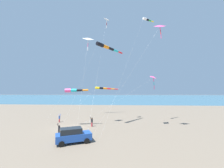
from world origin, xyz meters
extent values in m
plane|color=#756654|center=(0.00, 0.00, 0.00)|extent=(600.00, 600.00, 0.00)
cube|color=#386B84|center=(165.00, 0.00, 0.00)|extent=(240.00, 600.00, 0.01)
cube|color=#1E479E|center=(-7.09, -3.05, 0.75)|extent=(3.54, 4.68, 0.84)
cube|color=black|center=(-7.25, -2.75, 1.51)|extent=(2.59, 3.03, 0.68)
cylinder|color=black|center=(-5.62, -3.96, 0.33)|extent=(0.49, 0.69, 0.66)
cylinder|color=black|center=(-7.29, -4.77, 0.33)|extent=(0.49, 0.69, 0.66)
cylinder|color=black|center=(-6.90, -1.34, 0.33)|extent=(0.49, 0.69, 0.66)
cylinder|color=black|center=(-8.57, -2.14, 0.33)|extent=(0.49, 0.69, 0.66)
cube|color=#EF4C93|center=(-4.37, -3.66, 0.18)|extent=(0.60, 0.40, 0.36)
cube|color=white|center=(-4.37, -3.66, 0.39)|extent=(0.62, 0.42, 0.06)
cube|color=#B72833|center=(1.43, -3.53, 0.37)|extent=(0.32, 0.22, 0.74)
cylinder|color=#232328|center=(1.43, -3.53, 1.05)|extent=(0.42, 0.42, 0.61)
sphere|color=brown|center=(1.43, -3.53, 1.47)|extent=(0.23, 0.23, 0.23)
cylinder|color=#232328|center=(1.25, -3.64, 1.51)|extent=(0.39, 0.18, 0.47)
cylinder|color=#232328|center=(1.33, -3.35, 1.51)|extent=(0.39, 0.18, 0.47)
cube|color=#B72833|center=(4.66, 4.11, 0.36)|extent=(0.30, 0.17, 0.72)
cylinder|color=#335199|center=(4.66, 4.11, 1.02)|extent=(0.36, 0.36, 0.60)
sphere|color=tan|center=(4.66, 4.11, 1.43)|extent=(0.23, 0.23, 0.23)
cylinder|color=#335199|center=(4.79, 4.27, 1.47)|extent=(0.37, 0.13, 0.45)
cylinder|color=#335199|center=(4.82, 3.98, 1.47)|extent=(0.37, 0.13, 0.45)
cube|color=#232328|center=(-3.44, 0.50, 0.33)|extent=(0.14, 0.26, 0.65)
cylinder|color=#232328|center=(-3.44, 0.50, 0.92)|extent=(0.31, 0.31, 0.54)
sphere|color=tan|center=(-3.44, 0.50, 1.29)|extent=(0.20, 0.20, 0.20)
cylinder|color=#232328|center=(-3.57, 0.63, 1.33)|extent=(0.09, 0.33, 0.41)
cylinder|color=#232328|center=(-3.31, 0.63, 1.33)|extent=(0.09, 0.33, 0.41)
pyramid|color=#EF4C93|center=(2.39, -15.01, 9.19)|extent=(1.91, 1.79, 0.60)
cylinder|color=black|center=(2.41, -14.98, 9.10)|extent=(0.81, 1.09, 0.61)
cylinder|color=#EF4C93|center=(2.40, -15.02, 8.66)|extent=(0.16, 0.22, 0.74)
cylinder|color=#1EB7C6|center=(2.39, -15.10, 7.94)|extent=(0.14, 0.20, 0.74)
cylinder|color=#EF4C93|center=(2.44, -15.14, 7.21)|extent=(0.21, 0.15, 0.74)
cylinder|color=white|center=(3.12, -8.15, 4.52)|extent=(1.43, 13.66, 9.05)
pyramid|color=#EF4C93|center=(-0.99, -15.52, 17.50)|extent=(0.95, 1.55, 0.73)
cylinder|color=black|center=(-0.94, -15.52, 17.43)|extent=(1.13, 0.05, 0.83)
cylinder|color=#EF4C93|center=(-0.98, -15.54, 17.01)|extent=(0.23, 0.21, 0.71)
cylinder|color=red|center=(-1.03, -15.59, 16.32)|extent=(0.16, 0.19, 0.70)
cylinder|color=#EF4C93|center=(-1.02, -15.65, 15.63)|extent=(0.18, 0.21, 0.70)
cylinder|color=white|center=(-1.79, -10.11, 8.69)|extent=(1.72, 10.82, 17.38)
pyramid|color=white|center=(1.78, -2.61, 16.71)|extent=(1.54, 1.92, 0.79)
cylinder|color=black|center=(1.84, -2.59, 16.63)|extent=(1.17, 0.47, 0.88)
cylinder|color=white|center=(1.83, -2.57, 16.18)|extent=(0.15, 0.18, 0.76)
cylinder|color=#EF4C93|center=(1.81, -2.54, 15.43)|extent=(0.18, 0.16, 0.75)
cylinder|color=white|center=(1.79, -2.55, 14.68)|extent=(0.16, 0.18, 0.75)
cylinder|color=white|center=(-2.22, -2.81, 8.29)|extent=(8.11, 0.44, 16.57)
cylinder|color=yellow|center=(16.61, -1.81, 7.56)|extent=(1.08, 1.38, 0.72)
cylinder|color=black|center=(17.07, -2.90, 7.49)|extent=(1.01, 1.35, 0.65)
cylinder|color=orange|center=(17.52, -3.99, 7.42)|extent=(0.94, 1.32, 0.58)
cylinder|color=red|center=(17.98, -5.08, 7.36)|extent=(0.87, 1.29, 0.51)
cylinder|color=orange|center=(18.43, -6.18, 7.29)|extent=(0.80, 1.25, 0.43)
cylinder|color=red|center=(18.89, -7.27, 7.23)|extent=(0.74, 1.22, 0.36)
cylinder|color=white|center=(10.36, 1.02, 3.71)|extent=(12.06, 4.57, 7.43)
cylinder|color=#EF4C93|center=(1.16, 0.99, 6.63)|extent=(0.89, 1.19, 0.74)
cylinder|color=#1EB7C6|center=(1.34, -0.07, 6.66)|extent=(0.76, 1.17, 0.61)
cylinder|color=black|center=(1.52, -1.13, 6.68)|extent=(0.63, 1.15, 0.48)
cylinder|color=orange|center=(1.70, -2.19, 6.71)|extent=(0.50, 1.12, 0.35)
cylinder|color=white|center=(2.66, 4.24, 3.22)|extent=(3.18, 5.46, 6.44)
cylinder|color=white|center=(3.73, -13.73, 21.21)|extent=(0.87, 0.92, 0.52)
cylinder|color=black|center=(4.20, -14.33, 21.24)|extent=(0.80, 0.86, 0.43)
cylinder|color=green|center=(4.68, -14.94, 21.27)|extent=(0.73, 0.80, 0.34)
cylinder|color=yellow|center=(5.16, -15.54, 21.31)|extent=(0.65, 0.75, 0.25)
cylinder|color=white|center=(-0.97, -9.75, 10.54)|extent=(8.92, 7.37, 21.07)
cylinder|color=black|center=(0.69, -5.08, 15.09)|extent=(1.63, 1.47, 0.75)
cylinder|color=orange|center=(1.89, -5.98, 15.03)|extent=(1.57, 1.39, 0.66)
cylinder|color=black|center=(3.08, -6.87, 14.98)|extent=(1.51, 1.31, 0.56)
cylinder|color=#1EB7C6|center=(4.27, -7.76, 14.92)|extent=(1.45, 1.23, 0.46)
cylinder|color=red|center=(5.46, -8.66, 14.87)|extent=(1.39, 1.15, 0.37)
cylinder|color=white|center=(1.12, -1.19, 7.47)|extent=(2.04, 6.92, 14.94)
pyramid|color=white|center=(4.89, -5.89, 22.04)|extent=(1.61, 1.45, 0.56)
cylinder|color=black|center=(4.91, -5.86, 21.97)|extent=(0.60, 0.95, 0.59)
cylinder|color=white|center=(4.94, -5.83, 21.60)|extent=(0.20, 0.19, 0.63)
cylinder|color=red|center=(4.96, -5.83, 20.98)|extent=(0.16, 0.18, 0.62)
cylinder|color=white|center=(4.95, -5.83, 20.37)|extent=(0.14, 0.18, 0.62)
cylinder|color=white|center=(-0.52, -5.12, 10.96)|extent=(10.87, 1.48, 21.92)
camera|label=1|loc=(-25.04, -9.18, 6.35)|focal=23.05mm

